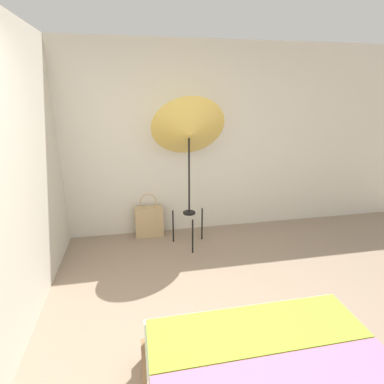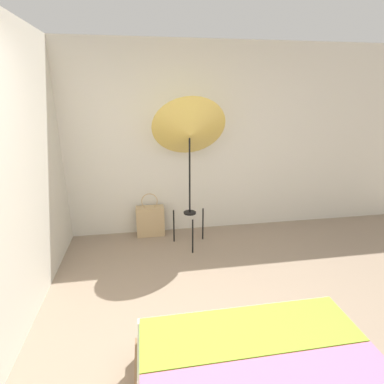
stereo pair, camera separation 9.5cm
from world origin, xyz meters
TOP-DOWN VIEW (x-y plane):
  - ground_plane at (0.00, 0.00)m, footprint 14.00×14.00m
  - wall_back at (0.00, 2.46)m, footprint 8.00×0.05m
  - wall_side_left at (-1.49, 1.00)m, footprint 0.05×8.00m
  - photo_umbrella at (0.14, 1.94)m, footprint 0.90×0.65m
  - tote_bag at (-0.36, 2.31)m, footprint 0.39×0.17m

SIDE VIEW (x-z plane):
  - ground_plane at x=0.00m, z-range 0.00..0.00m
  - tote_bag at x=-0.36m, z-range -0.09..0.54m
  - wall_back at x=0.00m, z-range 0.00..2.60m
  - wall_side_left at x=-1.49m, z-range 0.00..2.60m
  - photo_umbrella at x=0.14m, z-range 0.54..2.46m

